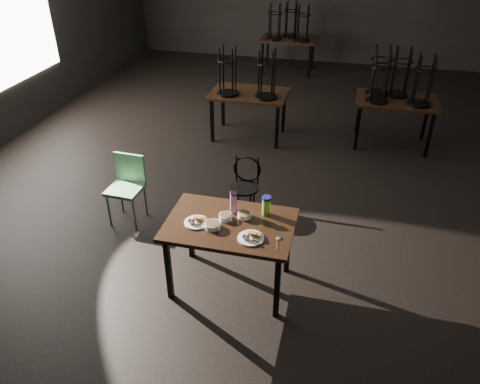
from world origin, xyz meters
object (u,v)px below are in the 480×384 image
(main_table, at_px, (230,230))
(juice_carton, at_px, (233,202))
(school_chair, at_px, (127,182))
(water_bottle, at_px, (266,205))
(bentwood_chair, at_px, (245,182))

(main_table, relative_size, juice_carton, 5.12)
(school_chair, bearing_deg, water_bottle, -16.41)
(main_table, height_order, bentwood_chair, main_table)
(juice_carton, relative_size, school_chair, 0.29)
(water_bottle, distance_m, school_chair, 1.91)
(bentwood_chair, height_order, school_chair, school_chair)
(school_chair, bearing_deg, juice_carton, -21.09)
(bentwood_chair, xyz_separation_m, school_chair, (-1.33, -0.42, 0.05))
(main_table, height_order, juice_carton, juice_carton)
(water_bottle, xyz_separation_m, bentwood_chair, (-0.45, 1.04, -0.41))
(main_table, xyz_separation_m, bentwood_chair, (-0.14, 1.26, -0.23))
(water_bottle, bearing_deg, bentwood_chair, 113.14)
(juice_carton, height_order, school_chair, juice_carton)
(main_table, xyz_separation_m, water_bottle, (0.30, 0.22, 0.18))
(water_bottle, bearing_deg, main_table, -143.54)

